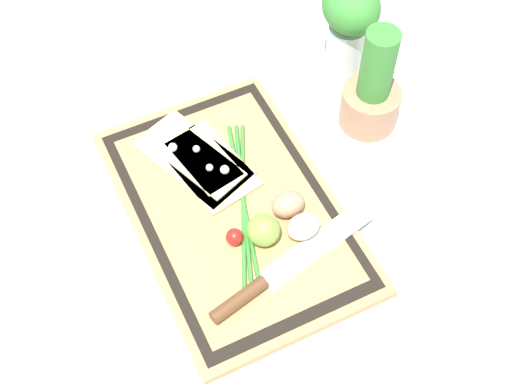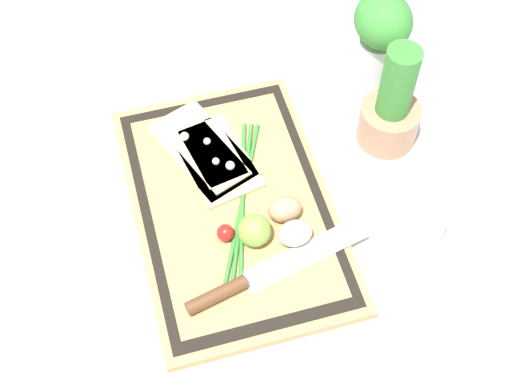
% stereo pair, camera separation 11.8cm
% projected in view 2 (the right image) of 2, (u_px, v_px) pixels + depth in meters
% --- Properties ---
extents(ground_plane, '(6.00, 6.00, 0.00)m').
position_uv_depth(ground_plane, '(233.00, 210.00, 1.21)').
color(ground_plane, silver).
extents(cutting_board, '(0.50, 0.33, 0.02)m').
position_uv_depth(cutting_board, '(233.00, 207.00, 1.20)').
color(cutting_board, tan).
rests_on(cutting_board, ground_plane).
extents(pizza_slice_near, '(0.23, 0.17, 0.02)m').
position_uv_depth(pizza_slice_near, '(204.00, 151.00, 1.25)').
color(pizza_slice_near, '#DBBC7F').
rests_on(pizza_slice_near, cutting_board).
extents(pizza_slice_far, '(0.19, 0.14, 0.02)m').
position_uv_depth(pizza_slice_far, '(215.00, 158.00, 1.24)').
color(pizza_slice_far, '#DBBC7F').
rests_on(pizza_slice_far, cutting_board).
extents(knife, '(0.10, 0.32, 0.02)m').
position_uv_depth(knife, '(249.00, 280.00, 1.10)').
color(knife, silver).
rests_on(knife, cutting_board).
extents(egg_brown, '(0.04, 0.06, 0.04)m').
position_uv_depth(egg_brown, '(285.00, 209.00, 1.16)').
color(egg_brown, tan).
rests_on(egg_brown, cutting_board).
extents(egg_pink, '(0.04, 0.06, 0.04)m').
position_uv_depth(egg_pink, '(295.00, 233.00, 1.13)').
color(egg_pink, beige).
rests_on(egg_pink, cutting_board).
extents(lime, '(0.05, 0.05, 0.05)m').
position_uv_depth(lime, '(254.00, 230.00, 1.13)').
color(lime, '#7FB742').
rests_on(lime, cutting_board).
extents(cherry_tomato_red, '(0.03, 0.03, 0.03)m').
position_uv_depth(cherry_tomato_red, '(226.00, 233.00, 1.14)').
color(cherry_tomato_red, red).
rests_on(cherry_tomato_red, cutting_board).
extents(scallion_bunch, '(0.31, 0.14, 0.01)m').
position_uv_depth(scallion_bunch, '(242.00, 198.00, 1.19)').
color(scallion_bunch, '#388433').
rests_on(scallion_bunch, cutting_board).
extents(herb_pot, '(0.11, 0.11, 0.22)m').
position_uv_depth(herb_pot, '(391.00, 110.00, 1.24)').
color(herb_pot, '#AD7A5B').
rests_on(herb_pot, ground_plane).
extents(sauce_jar, '(0.08, 0.08, 0.11)m').
position_uv_depth(sauce_jar, '(421.00, 224.00, 1.14)').
color(sauce_jar, silver).
rests_on(sauce_jar, ground_plane).
extents(herb_glass, '(0.12, 0.10, 0.21)m').
position_uv_depth(herb_glass, '(380.00, 36.00, 1.27)').
color(herb_glass, silver).
rests_on(herb_glass, ground_plane).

